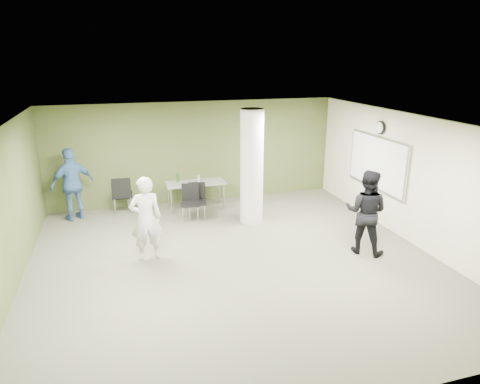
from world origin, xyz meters
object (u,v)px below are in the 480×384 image
object	(u,v)px
woman_white	(146,219)
man_blue	(73,184)
folding_table	(195,184)
man_black	(366,212)
chair_back_left	(121,194)

from	to	relation	value
woman_white	man_blue	size ratio (longest dim) A/B	0.95
folding_table	woman_white	bearing A→B (deg)	-119.35
woman_white	man_black	size ratio (longest dim) A/B	0.98
man_black	chair_back_left	bearing A→B (deg)	4.07
folding_table	woman_white	size ratio (longest dim) A/B	0.90
woman_white	man_blue	world-z (taller)	man_blue
folding_table	man_blue	distance (m)	3.07
chair_back_left	woman_white	xyz separation A→B (m)	(0.43, -2.95, 0.37)
folding_table	woman_white	xyz separation A→B (m)	(-1.50, -2.71, 0.18)
chair_back_left	woman_white	distance (m)	3.01
man_black	folding_table	bearing A→B (deg)	-8.72
chair_back_left	man_black	xyz separation A→B (m)	(4.82, -3.90, 0.39)
woman_white	man_black	bearing A→B (deg)	162.61
chair_back_left	man_black	size ratio (longest dim) A/B	0.49
folding_table	man_black	size ratio (longest dim) A/B	0.88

